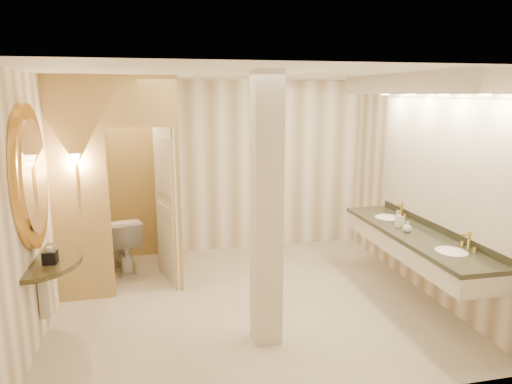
# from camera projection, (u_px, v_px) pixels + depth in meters

# --- Properties ---
(floor) EXTENTS (4.50, 4.50, 0.00)m
(floor) POSITION_uv_depth(u_px,v_px,m) (248.00, 301.00, 5.58)
(floor) COLOR beige
(floor) RESTS_ON ground
(ceiling) EXTENTS (4.50, 4.50, 0.00)m
(ceiling) POSITION_uv_depth(u_px,v_px,m) (248.00, 74.00, 5.01)
(ceiling) COLOR white
(ceiling) RESTS_ON wall_back
(wall_back) EXTENTS (4.50, 0.02, 2.70)m
(wall_back) POSITION_uv_depth(u_px,v_px,m) (223.00, 167.00, 7.20)
(wall_back) COLOR white
(wall_back) RESTS_ON floor
(wall_front) EXTENTS (4.50, 0.02, 2.70)m
(wall_front) POSITION_uv_depth(u_px,v_px,m) (301.00, 250.00, 3.38)
(wall_front) COLOR white
(wall_front) RESTS_ON floor
(wall_left) EXTENTS (0.02, 4.00, 2.70)m
(wall_left) POSITION_uv_depth(u_px,v_px,m) (40.00, 203.00, 4.83)
(wall_left) COLOR white
(wall_left) RESTS_ON floor
(wall_right) EXTENTS (0.02, 4.00, 2.70)m
(wall_right) POSITION_uv_depth(u_px,v_px,m) (422.00, 185.00, 5.76)
(wall_right) COLOR white
(wall_right) RESTS_ON floor
(toilet_closet) EXTENTS (1.50, 1.55, 2.70)m
(toilet_closet) POSITION_uv_depth(u_px,v_px,m) (150.00, 179.00, 5.98)
(toilet_closet) COLOR tan
(toilet_closet) RESTS_ON floor
(wall_sconce) EXTENTS (0.14, 0.14, 0.42)m
(wall_sconce) POSITION_uv_depth(u_px,v_px,m) (76.00, 161.00, 5.22)
(wall_sconce) COLOR gold
(wall_sconce) RESTS_ON toilet_closet
(vanity) EXTENTS (0.75, 2.73, 2.09)m
(vanity) POSITION_uv_depth(u_px,v_px,m) (423.00, 169.00, 5.26)
(vanity) COLOR beige
(vanity) RESTS_ON floor
(console_shelf) EXTENTS (1.08, 1.08, 1.99)m
(console_shelf) POSITION_uv_depth(u_px,v_px,m) (34.00, 213.00, 4.43)
(console_shelf) COLOR black
(console_shelf) RESTS_ON floor
(pillar) EXTENTS (0.28, 0.28, 2.70)m
(pillar) POSITION_uv_depth(u_px,v_px,m) (266.00, 213.00, 4.43)
(pillar) COLOR beige
(pillar) RESTS_ON floor
(tissue_box) EXTENTS (0.13, 0.13, 0.13)m
(tissue_box) POSITION_uv_depth(u_px,v_px,m) (50.00, 257.00, 4.40)
(tissue_box) COLOR black
(tissue_box) RESTS_ON console_shelf
(toilet) EXTENTS (0.64, 0.88, 0.80)m
(toilet) POSITION_uv_depth(u_px,v_px,m) (122.00, 244.00, 6.47)
(toilet) COLOR white
(toilet) RESTS_ON floor
(soap_bottle_a) EXTENTS (0.06, 0.06, 0.12)m
(soap_bottle_a) POSITION_uv_depth(u_px,v_px,m) (402.00, 221.00, 5.67)
(soap_bottle_a) COLOR beige
(soap_bottle_a) RESTS_ON vanity
(soap_bottle_b) EXTENTS (0.12, 0.12, 0.13)m
(soap_bottle_b) POSITION_uv_depth(u_px,v_px,m) (407.00, 227.00, 5.40)
(soap_bottle_b) COLOR silver
(soap_bottle_b) RESTS_ON vanity
(soap_bottle_c) EXTENTS (0.10, 0.10, 0.21)m
(soap_bottle_c) POSITION_uv_depth(u_px,v_px,m) (398.00, 219.00, 5.58)
(soap_bottle_c) COLOR #C6B28C
(soap_bottle_c) RESTS_ON vanity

